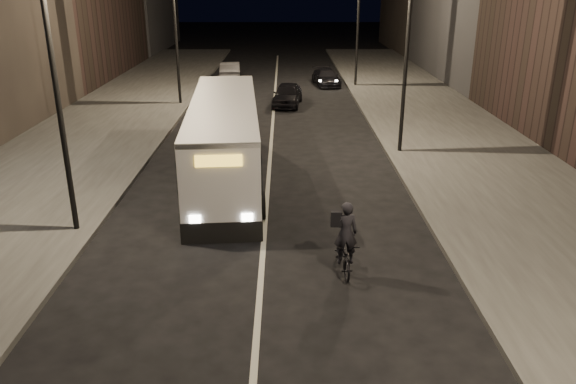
{
  "coord_description": "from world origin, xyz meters",
  "views": [
    {
      "loc": [
        0.6,
        -11.29,
        7.14
      ],
      "look_at": [
        0.71,
        3.47,
        1.5
      ],
      "focal_mm": 35.0,
      "sensor_mm": 36.0,
      "label": 1
    }
  ],
  "objects_px": {
    "streetlight_right_far": "(355,7)",
    "cyclist_on_bicycle": "(344,248)",
    "car_mid": "(230,71)",
    "car_far": "(326,77)",
    "streetlight_right_mid": "(402,26)",
    "streetlight_left_far": "(179,12)",
    "car_near": "(287,94)",
    "city_bus": "(225,138)",
    "streetlight_left_near": "(61,50)"
  },
  "relations": [
    {
      "from": "city_bus",
      "to": "car_near",
      "type": "xyz_separation_m",
      "value": [
        2.4,
        13.17,
        -0.97
      ]
    },
    {
      "from": "city_bus",
      "to": "car_far",
      "type": "height_order",
      "value": "city_bus"
    },
    {
      "from": "streetlight_right_mid",
      "to": "car_mid",
      "type": "height_order",
      "value": "streetlight_right_mid"
    },
    {
      "from": "streetlight_right_far",
      "to": "streetlight_left_near",
      "type": "height_order",
      "value": "same"
    },
    {
      "from": "car_far",
      "to": "streetlight_right_mid",
      "type": "bearing_deg",
      "value": -91.85
    },
    {
      "from": "streetlight_right_far",
      "to": "car_near",
      "type": "xyz_separation_m",
      "value": [
        -4.53,
        -6.04,
        -4.7
      ]
    },
    {
      "from": "streetlight_right_far",
      "to": "car_mid",
      "type": "xyz_separation_m",
      "value": [
        -8.75,
        2.92,
        -4.68
      ]
    },
    {
      "from": "streetlight_left_far",
      "to": "streetlight_right_far",
      "type": "bearing_deg",
      "value": 29.36
    },
    {
      "from": "car_mid",
      "to": "car_far",
      "type": "relative_size",
      "value": 1.08
    },
    {
      "from": "streetlight_left_near",
      "to": "city_bus",
      "type": "bearing_deg",
      "value": 52.12
    },
    {
      "from": "streetlight_left_far",
      "to": "city_bus",
      "type": "relative_size",
      "value": 0.72
    },
    {
      "from": "streetlight_right_mid",
      "to": "car_far",
      "type": "bearing_deg",
      "value": 95.91
    },
    {
      "from": "cyclist_on_bicycle",
      "to": "car_near",
      "type": "distance_m",
      "value": 20.42
    },
    {
      "from": "cyclist_on_bicycle",
      "to": "streetlight_left_near",
      "type": "bearing_deg",
      "value": 158.07
    },
    {
      "from": "streetlight_left_far",
      "to": "car_mid",
      "type": "bearing_deg",
      "value": 77.9
    },
    {
      "from": "streetlight_right_mid",
      "to": "streetlight_left_near",
      "type": "relative_size",
      "value": 1.0
    },
    {
      "from": "car_mid",
      "to": "car_near",
      "type": "bearing_deg",
      "value": 110.68
    },
    {
      "from": "streetlight_left_near",
      "to": "car_far",
      "type": "bearing_deg",
      "value": 70.14
    },
    {
      "from": "streetlight_right_mid",
      "to": "car_near",
      "type": "bearing_deg",
      "value": 114.46
    },
    {
      "from": "streetlight_right_far",
      "to": "car_mid",
      "type": "distance_m",
      "value": 10.34
    },
    {
      "from": "streetlight_left_near",
      "to": "streetlight_left_far",
      "type": "height_order",
      "value": "same"
    },
    {
      "from": "streetlight_left_near",
      "to": "car_near",
      "type": "xyz_separation_m",
      "value": [
        6.13,
        17.96,
        -4.7
      ]
    },
    {
      "from": "cyclist_on_bicycle",
      "to": "car_near",
      "type": "relative_size",
      "value": 0.52
    },
    {
      "from": "streetlight_right_mid",
      "to": "streetlight_right_far",
      "type": "distance_m",
      "value": 16.0
    },
    {
      "from": "city_bus",
      "to": "car_mid",
      "type": "height_order",
      "value": "city_bus"
    },
    {
      "from": "streetlight_left_far",
      "to": "car_near",
      "type": "bearing_deg",
      "value": -0.33
    },
    {
      "from": "streetlight_left_far",
      "to": "cyclist_on_bicycle",
      "type": "relative_size",
      "value": 4.05
    },
    {
      "from": "car_mid",
      "to": "car_far",
      "type": "xyz_separation_m",
      "value": [
        7.02,
        -2.18,
        -0.12
      ]
    },
    {
      "from": "streetlight_left_far",
      "to": "city_bus",
      "type": "bearing_deg",
      "value": -74.21
    },
    {
      "from": "car_far",
      "to": "car_near",
      "type": "bearing_deg",
      "value": -120.23
    },
    {
      "from": "car_near",
      "to": "city_bus",
      "type": "bearing_deg",
      "value": -93.34
    },
    {
      "from": "cyclist_on_bicycle",
      "to": "car_mid",
      "type": "xyz_separation_m",
      "value": [
        -5.56,
        29.32,
        0.01
      ]
    },
    {
      "from": "streetlight_right_mid",
      "to": "streetlight_left_far",
      "type": "bearing_deg",
      "value": 136.84
    },
    {
      "from": "car_mid",
      "to": "car_far",
      "type": "bearing_deg",
      "value": 158.17
    },
    {
      "from": "car_far",
      "to": "streetlight_left_near",
      "type": "bearing_deg",
      "value": -117.61
    },
    {
      "from": "city_bus",
      "to": "cyclist_on_bicycle",
      "type": "height_order",
      "value": "city_bus"
    },
    {
      "from": "city_bus",
      "to": "cyclist_on_bicycle",
      "type": "xyz_separation_m",
      "value": [
        3.74,
        -7.21,
        -0.96
      ]
    },
    {
      "from": "streetlight_left_far",
      "to": "car_near",
      "type": "height_order",
      "value": "streetlight_left_far"
    },
    {
      "from": "streetlight_left_far",
      "to": "car_far",
      "type": "height_order",
      "value": "streetlight_left_far"
    },
    {
      "from": "streetlight_right_far",
      "to": "streetlight_left_near",
      "type": "xyz_separation_m",
      "value": [
        -10.66,
        -24.0,
        0.0
      ]
    },
    {
      "from": "streetlight_right_far",
      "to": "car_mid",
      "type": "relative_size",
      "value": 1.96
    },
    {
      "from": "city_bus",
      "to": "car_near",
      "type": "bearing_deg",
      "value": 75.41
    },
    {
      "from": "streetlight_right_mid",
      "to": "streetlight_right_far",
      "type": "relative_size",
      "value": 1.0
    },
    {
      "from": "car_far",
      "to": "streetlight_left_far",
      "type": "bearing_deg",
      "value": -150.75
    },
    {
      "from": "car_near",
      "to": "car_far",
      "type": "height_order",
      "value": "car_near"
    },
    {
      "from": "streetlight_right_far",
      "to": "cyclist_on_bicycle",
      "type": "height_order",
      "value": "streetlight_right_far"
    },
    {
      "from": "streetlight_right_mid",
      "to": "streetlight_right_far",
      "type": "bearing_deg",
      "value": 90.0
    },
    {
      "from": "streetlight_right_mid",
      "to": "car_near",
      "type": "height_order",
      "value": "streetlight_right_mid"
    },
    {
      "from": "car_near",
      "to": "car_far",
      "type": "relative_size",
      "value": 1.01
    },
    {
      "from": "streetlight_right_far",
      "to": "car_near",
      "type": "bearing_deg",
      "value": -126.9
    }
  ]
}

